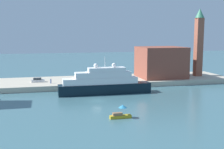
% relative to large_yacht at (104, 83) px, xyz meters
% --- Properties ---
extents(ground, '(400.00, 400.00, 0.00)m').
position_rel_large_yacht_xyz_m(ground, '(-3.78, -8.89, -3.27)').
color(ground, '#3D6670').
extents(quay_dock, '(110.00, 20.98, 1.77)m').
position_rel_large_yacht_xyz_m(quay_dock, '(-3.78, 17.60, -2.38)').
color(quay_dock, '#B7AD99').
rests_on(quay_dock, ground).
extents(large_yacht, '(28.29, 4.39, 11.37)m').
position_rel_large_yacht_xyz_m(large_yacht, '(0.00, 0.00, 0.00)').
color(large_yacht, black).
rests_on(large_yacht, ground).
extents(small_motorboat, '(4.73, 1.84, 2.97)m').
position_rel_large_yacht_xyz_m(small_motorboat, '(-1.74, -25.92, -2.13)').
color(small_motorboat, '#B7991E').
rests_on(small_motorboat, ground).
extents(harbor_building, '(16.46, 14.68, 11.52)m').
position_rel_large_yacht_xyz_m(harbor_building, '(25.68, 16.65, 4.26)').
color(harbor_building, brown).
rests_on(harbor_building, quay_dock).
extents(bell_tower, '(3.47, 3.47, 26.04)m').
position_rel_large_yacht_xyz_m(bell_tower, '(41.27, 16.65, 12.49)').
color(bell_tower, '#93513D').
rests_on(bell_tower, quay_dock).
extents(parked_car, '(4.44, 1.78, 1.47)m').
position_rel_large_yacht_xyz_m(parked_car, '(-19.74, 16.08, -0.87)').
color(parked_car, silver).
rests_on(parked_car, quay_dock).
extents(person_figure, '(0.36, 0.36, 1.66)m').
position_rel_large_yacht_xyz_m(person_figure, '(-15.48, 12.30, -0.73)').
color(person_figure, '#334C8C').
rests_on(person_figure, quay_dock).
extents(mooring_bollard, '(0.44, 0.44, 0.65)m').
position_rel_large_yacht_xyz_m(mooring_bollard, '(2.65, 8.84, -1.18)').
color(mooring_bollard, black).
rests_on(mooring_bollard, quay_dock).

